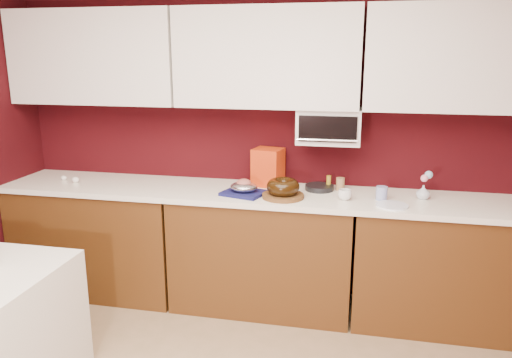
{
  "coord_description": "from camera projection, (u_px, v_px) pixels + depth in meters",
  "views": [
    {
      "loc": [
        0.68,
        -1.49,
        1.89
      ],
      "look_at": [
        -0.03,
        1.84,
        1.02
      ],
      "focal_mm": 35.0,
      "sensor_mm": 36.0,
      "label": 1
    }
  ],
  "objects": [
    {
      "name": "wall_back",
      "position": [
        271.0,
        137.0,
        3.84
      ],
      "size": [
        4.0,
        0.02,
        2.5
      ],
      "primitive_type": "cube",
      "color": "#34070B",
      "rests_on": "floor"
    },
    {
      "name": "base_cabinet_left",
      "position": [
        101.0,
        239.0,
        4.02
      ],
      "size": [
        1.31,
        0.58,
        0.86
      ],
      "primitive_type": "cube",
      "color": "#4F2C0F",
      "rests_on": "floor"
    },
    {
      "name": "base_cabinet_center",
      "position": [
        263.0,
        252.0,
        3.75
      ],
      "size": [
        1.31,
        0.58,
        0.86
      ],
      "primitive_type": "cube",
      "color": "#4F2C0F",
      "rests_on": "floor"
    },
    {
      "name": "base_cabinet_right",
      "position": [
        450.0,
        267.0,
        3.48
      ],
      "size": [
        1.31,
        0.58,
        0.86
      ],
      "primitive_type": "cube",
      "color": "#4F2C0F",
      "rests_on": "floor"
    },
    {
      "name": "countertop",
      "position": [
        263.0,
        194.0,
        3.64
      ],
      "size": [
        4.0,
        0.62,
        0.04
      ],
      "primitive_type": "cube",
      "color": "white",
      "rests_on": "base_cabinet_center"
    },
    {
      "name": "upper_cabinet_left",
      "position": [
        96.0,
        57.0,
        3.81
      ],
      "size": [
        1.31,
        0.33,
        0.7
      ],
      "primitive_type": "cube",
      "color": "white",
      "rests_on": "wall_back"
    },
    {
      "name": "upper_cabinet_center",
      "position": [
        268.0,
        58.0,
        3.54
      ],
      "size": [
        1.31,
        0.33,
        0.7
      ],
      "primitive_type": "cube",
      "color": "white",
      "rests_on": "wall_back"
    },
    {
      "name": "upper_cabinet_right",
      "position": [
        467.0,
        58.0,
        3.27
      ],
      "size": [
        1.31,
        0.33,
        0.7
      ],
      "primitive_type": "cube",
      "color": "white",
      "rests_on": "wall_back"
    },
    {
      "name": "toaster_oven",
      "position": [
        329.0,
        126.0,
        3.58
      ],
      "size": [
        0.45,
        0.3,
        0.25
      ],
      "primitive_type": "cube",
      "color": "white",
      "rests_on": "upper_cabinet_center"
    },
    {
      "name": "toaster_oven_door",
      "position": [
        328.0,
        129.0,
        3.43
      ],
      "size": [
        0.4,
        0.02,
        0.18
      ],
      "primitive_type": "cube",
      "color": "black",
      "rests_on": "toaster_oven"
    },
    {
      "name": "toaster_oven_handle",
      "position": [
        327.0,
        140.0,
        3.44
      ],
      "size": [
        0.42,
        0.02,
        0.02
      ],
      "primitive_type": "cylinder",
      "rotation": [
        0.0,
        1.57,
        0.0
      ],
      "color": "silver",
      "rests_on": "toaster_oven"
    },
    {
      "name": "cake_base",
      "position": [
        283.0,
        196.0,
        3.48
      ],
      "size": [
        0.35,
        0.35,
        0.03
      ],
      "primitive_type": "cylinder",
      "rotation": [
        0.0,
        0.0,
        -0.25
      ],
      "color": "brown",
      "rests_on": "countertop"
    },
    {
      "name": "bundt_cake",
      "position": [
        283.0,
        187.0,
        3.47
      ],
      "size": [
        0.3,
        0.3,
        0.09
      ],
      "primitive_type": "torus",
      "rotation": [
        0.0,
        0.0,
        -0.42
      ],
      "color": "black",
      "rests_on": "cake_base"
    },
    {
      "name": "navy_towel",
      "position": [
        244.0,
        193.0,
        3.57
      ],
      "size": [
        0.34,
        0.31,
        0.02
      ],
      "primitive_type": "cube",
      "rotation": [
        0.0,
        0.0,
        -0.29
      ],
      "color": "#13154A",
      "rests_on": "countertop"
    },
    {
      "name": "foil_ham_nest",
      "position": [
        244.0,
        187.0,
        3.56
      ],
      "size": [
        0.25,
        0.23,
        0.07
      ],
      "primitive_type": "ellipsoid",
      "rotation": [
        0.0,
        0.0,
        -0.39
      ],
      "color": "silver",
      "rests_on": "navy_towel"
    },
    {
      "name": "roasted_ham",
      "position": [
        244.0,
        184.0,
        3.55
      ],
      "size": [
        0.12,
        0.1,
        0.07
      ],
      "primitive_type": "ellipsoid",
      "rotation": [
        0.0,
        0.0,
        0.08
      ],
      "color": "#A8574C",
      "rests_on": "foil_ham_nest"
    },
    {
      "name": "pandoro_box",
      "position": [
        268.0,
        167.0,
        3.78
      ],
      "size": [
        0.24,
        0.23,
        0.28
      ],
      "primitive_type": "cube",
      "rotation": [
        0.0,
        0.0,
        -0.21
      ],
      "color": "#B0160B",
      "rests_on": "countertop"
    },
    {
      "name": "dark_pan",
      "position": [
        319.0,
        188.0,
        3.68
      ],
      "size": [
        0.24,
        0.24,
        0.04
      ],
      "primitive_type": "cylinder",
      "rotation": [
        0.0,
        0.0,
        0.15
      ],
      "color": "black",
      "rests_on": "countertop"
    },
    {
      "name": "coffee_mug",
      "position": [
        345.0,
        194.0,
        3.43
      ],
      "size": [
        0.09,
        0.09,
        0.09
      ],
      "primitive_type": "imported",
      "rotation": [
        0.0,
        0.0,
        0.19
      ],
      "color": "white",
      "rests_on": "countertop"
    },
    {
      "name": "blue_jar",
      "position": [
        382.0,
        193.0,
        3.43
      ],
      "size": [
        0.09,
        0.09,
        0.09
      ],
      "primitive_type": "cylinder",
      "rotation": [
        0.0,
        0.0,
        0.17
      ],
      "color": "#1C359C",
      "rests_on": "countertop"
    },
    {
      "name": "flower_vase",
      "position": [
        423.0,
        191.0,
        3.45
      ],
      "size": [
        0.09,
        0.09,
        0.11
      ],
      "primitive_type": "imported",
      "rotation": [
        0.0,
        0.0,
        0.26
      ],
      "color": "silver",
      "rests_on": "countertop"
    },
    {
      "name": "flower_pink",
      "position": [
        424.0,
        178.0,
        3.42
      ],
      "size": [
        0.05,
        0.05,
        0.05
      ],
      "primitive_type": "sphere",
      "color": "pink",
      "rests_on": "flower_vase"
    },
    {
      "name": "flower_blue",
      "position": [
        429.0,
        175.0,
        3.43
      ],
      "size": [
        0.06,
        0.06,
        0.06
      ],
      "primitive_type": "sphere",
      "color": "#85B4D4",
      "rests_on": "flower_vase"
    },
    {
      "name": "china_plate",
      "position": [
        392.0,
        206.0,
        3.29
      ],
      "size": [
        0.28,
        0.28,
        0.01
      ],
      "primitive_type": "cylinder",
      "rotation": [
        0.0,
        0.0,
        0.39
      ],
      "color": "white",
      "rests_on": "countertop"
    },
    {
      "name": "amber_bottle",
      "position": [
        329.0,
        182.0,
        3.7
      ],
      "size": [
        0.04,
        0.04,
        0.1
      ],
      "primitive_type": "cylinder",
      "rotation": [
        0.0,
        0.0,
        -0.05
      ],
      "color": "olive",
      "rests_on": "countertop"
    },
    {
      "name": "paper_cup",
      "position": [
        340.0,
        184.0,
        3.67
      ],
      "size": [
        0.08,
        0.08,
        0.09
      ],
      "primitive_type": "cylinder",
      "rotation": [
        0.0,
        0.0,
        0.42
      ],
      "color": "olive",
      "rests_on": "countertop"
    },
    {
      "name": "egg_left",
      "position": [
        64.0,
        178.0,
        3.96
      ],
      "size": [
        0.06,
        0.05,
        0.04
      ],
      "primitive_type": "ellipsoid",
      "rotation": [
        0.0,
        0.0,
        0.23
      ],
      "color": "white",
      "rests_on": "countertop"
    },
    {
      "name": "egg_right",
      "position": [
        75.0,
        180.0,
        3.89
      ],
      "size": [
        0.07,
        0.06,
        0.04
      ],
      "primitive_type": "ellipsoid",
      "rotation": [
        0.0,
        0.0,
        0.23
      ],
      "color": "white",
      "rests_on": "countertop"
    }
  ]
}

